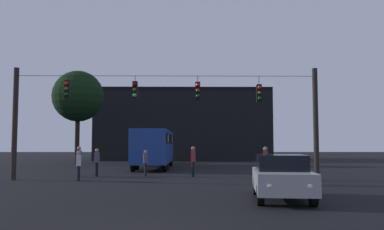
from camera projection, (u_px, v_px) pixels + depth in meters
name	position (u px, v px, depth m)	size (l,w,h in m)	color
ground_plane	(173.00, 169.00, 32.91)	(168.00, 168.00, 0.00)	black
overhead_signal_span	(166.00, 113.00, 22.32)	(16.56, 0.44, 6.06)	black
city_bus	(155.00, 145.00, 33.16)	(2.67, 11.03, 3.00)	navy
car_near_right	(281.00, 176.00, 14.04)	(2.30, 4.49, 1.52)	#99999E
car_far_left	(155.00, 156.00, 41.85)	(2.01, 4.41, 1.52)	#511919
pedestrian_crossing_left	(79.00, 164.00, 21.63)	(0.31, 0.40, 1.55)	black
pedestrian_crossing_center	(145.00, 162.00, 24.75)	(0.30, 0.40, 1.56)	black
pedestrian_crossing_right	(193.00, 159.00, 24.21)	(0.28, 0.39, 1.78)	black
pedestrian_near_bus	(79.00, 159.00, 24.23)	(0.25, 0.37, 1.79)	black
pedestrian_trailing	(97.00, 161.00, 24.63)	(0.26, 0.37, 1.65)	black
pedestrian_far_side	(265.00, 161.00, 21.96)	(0.32, 0.41, 1.77)	black
corner_building	(183.00, 126.00, 55.79)	(21.61, 13.37, 8.88)	black
tree_left_silhouette	(78.00, 97.00, 41.29)	(5.10, 5.10, 9.32)	black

